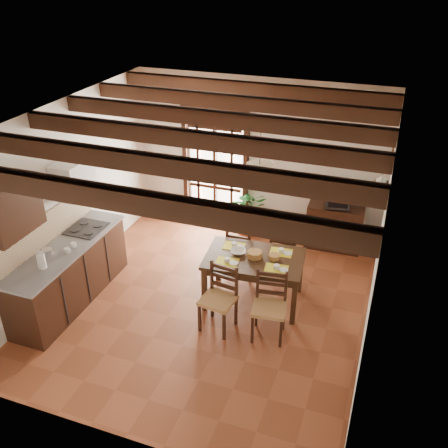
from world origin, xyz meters
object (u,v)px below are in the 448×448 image
at_px(kitchen_counter, 69,273).
at_px(chair_far_right, 284,261).
at_px(chair_near_left, 218,310).
at_px(crt_tv, 338,196).
at_px(dining_table, 254,263).
at_px(chair_near_right, 269,318).
at_px(chair_far_left, 241,256).
at_px(pendant_lamp, 260,169).
at_px(sideboard, 334,227).
at_px(potted_plant, 249,205).

distance_m(kitchen_counter, chair_far_right, 3.28).
xyz_separation_m(chair_near_left, crt_tv, (1.15, 2.68, 0.69)).
bearing_deg(kitchen_counter, dining_table, 19.05).
bearing_deg(chair_near_right, chair_far_left, 113.79).
xyz_separation_m(chair_near_right, pendant_lamp, (-0.42, 0.78, 1.78)).
relative_size(sideboard, crt_tv, 2.06).
xyz_separation_m(kitchen_counter, dining_table, (2.56, 0.88, 0.19)).
bearing_deg(sideboard, chair_near_right, -101.59).
bearing_deg(potted_plant, chair_far_right, -50.90).
bearing_deg(kitchen_counter, chair_near_right, 3.93).
bearing_deg(kitchen_counter, pendant_lamp, 21.02).
relative_size(crt_tv, pendant_lamp, 0.54).
xyz_separation_m(sideboard, pendant_lamp, (-0.88, -1.84, 1.68)).
xyz_separation_m(kitchen_counter, chair_near_left, (2.28, 0.14, -0.17)).
xyz_separation_m(chair_near_left, potted_plant, (-0.39, 2.66, 0.27)).
bearing_deg(potted_plant, sideboard, 1.00).
distance_m(dining_table, crt_tv, 2.15).
relative_size(dining_table, chair_near_right, 1.55).
bearing_deg(chair_far_right, dining_table, 71.08).
height_order(chair_far_right, sideboard, chair_far_right).
bearing_deg(crt_tv, pendant_lamp, -125.47).
relative_size(kitchen_counter, chair_far_right, 2.40).
xyz_separation_m(chair_near_left, chair_near_right, (0.69, 0.07, -0.00)).
height_order(dining_table, potted_plant, potted_plant).
height_order(dining_table, pendant_lamp, pendant_lamp).
relative_size(chair_near_right, potted_plant, 0.53).
height_order(chair_far_right, pendant_lamp, pendant_lamp).
distance_m(chair_far_left, sideboard, 1.81).
distance_m(potted_plant, pendant_lamp, 2.45).
bearing_deg(pendant_lamp, sideboard, 64.54).
bearing_deg(chair_far_left, chair_far_right, -174.28).
distance_m(chair_far_right, crt_tv, 1.50).
distance_m(chair_far_right, pendant_lamp, 1.92).
bearing_deg(chair_near_left, chair_far_right, 77.51).
distance_m(chair_far_right, sideboard, 1.34).
bearing_deg(sideboard, chair_far_left, -137.36).
bearing_deg(chair_far_left, dining_table, 121.88).
xyz_separation_m(sideboard, potted_plant, (-1.55, -0.03, 0.17)).
relative_size(chair_near_left, chair_far_left, 1.04).
distance_m(kitchen_counter, dining_table, 2.71).
relative_size(kitchen_counter, chair_near_right, 2.36).
bearing_deg(chair_near_left, potted_plant, 106.39).
bearing_deg(sideboard, dining_table, -115.92).
xyz_separation_m(chair_far_right, potted_plant, (-0.95, 1.17, 0.28)).
xyz_separation_m(kitchen_counter, chair_near_right, (2.98, 0.20, -0.18)).
xyz_separation_m(chair_near_right, potted_plant, (-1.09, 2.59, 0.27)).
bearing_deg(potted_plant, crt_tv, 0.78).
height_order(chair_near_right, potted_plant, potted_plant).
distance_m(dining_table, potted_plant, 2.03).
xyz_separation_m(kitchen_counter, chair_far_right, (2.84, 1.63, -0.18)).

